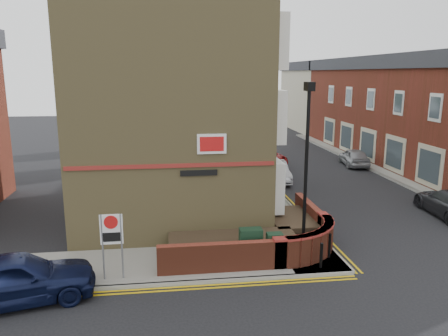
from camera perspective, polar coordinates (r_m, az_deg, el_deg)
ground at (r=15.01m, az=5.59°, el=-14.29°), size 120.00×120.00×0.00m
pavement_corner at (r=16.00m, az=-8.27°, el=-12.37°), size 13.00×3.00×0.12m
pavement_main at (r=30.25m, az=2.47°, el=-0.41°), size 2.00×32.00×0.12m
pavement_far at (r=31.37m, az=23.69°, el=-0.99°), size 4.00×40.00×0.12m
kerb_side at (r=14.65m, az=-8.33°, el=-14.81°), size 13.00×0.15×0.12m
kerb_main_near at (r=30.44m, az=4.32°, el=-0.36°), size 0.15×32.00×0.12m
kerb_main_far at (r=30.39m, az=20.45°, el=-1.13°), size 0.15×40.00×0.12m
yellow_lines_side at (r=14.46m, az=-8.33°, el=-15.45°), size 13.00×0.28×0.01m
yellow_lines_main at (r=30.50m, az=4.78°, el=-0.44°), size 0.28×32.00×0.01m
corner_building at (r=21.07m, az=-6.81°, el=10.90°), size 8.95×10.40×13.60m
garden_wall at (r=17.23m, az=3.69°, el=-10.63°), size 6.80×6.00×1.20m
lamppost at (r=15.40m, az=10.65°, el=-0.53°), size 0.25×0.50×6.30m
utility_cabinet_large at (r=15.81m, az=3.50°, el=-9.97°), size 0.80×0.45×1.20m
utility_cabinet_small at (r=15.73m, az=6.62°, el=-10.36°), size 0.55×0.40×1.10m
bollard_near at (r=15.66m, az=12.58°, el=-11.08°), size 0.11×0.11×0.90m
bollard_far at (r=16.55m, az=13.61°, el=-9.82°), size 0.11×0.11×0.90m
zone_sign at (r=14.58m, az=-14.47°, el=-8.42°), size 0.72×0.07×2.20m
far_terrace at (r=34.96m, az=23.01°, el=6.95°), size 5.40×30.40×8.00m
far_terrace_cream at (r=54.09m, az=11.68°, el=9.22°), size 5.40×12.40×8.00m
tree_near at (r=27.66m, az=3.26°, el=8.12°), size 3.64×3.65×6.70m
tree_mid at (r=35.51m, az=0.83°, el=9.85°), size 4.03×4.03×7.42m
tree_far at (r=43.45m, az=-0.72°, el=9.92°), size 3.81×3.81×7.00m
traffic_light_assembly at (r=38.66m, az=0.77°, el=6.46°), size 0.20×0.16×4.20m
navy_hatchback at (r=14.62m, az=-25.74°, el=-12.90°), size 4.91×2.90×1.57m
silver_car_near at (r=27.75m, az=6.75°, el=-0.43°), size 1.51×3.92×1.27m
red_car_main at (r=32.39m, az=5.16°, el=1.57°), size 2.98×5.36×1.42m
silver_car_far at (r=33.58m, az=16.61°, el=1.38°), size 2.03×3.99×1.30m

